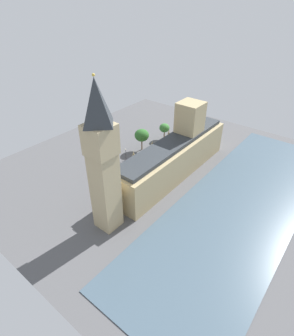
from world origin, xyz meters
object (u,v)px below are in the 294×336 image
street_lamp_near_tower (126,152)px  clock_tower (102,159)px  street_lamp_by_river_gate (112,160)px  plane_tree_midblock (142,135)px  pedestrian_leading (179,150)px  plane_tree_trailing (164,128)px  car_yellow_cab_under_trees (149,160)px  parliament_building (175,154)px  pedestrian_far_end (155,167)px  car_dark_green_corner (160,147)px  double_decker_bus_kerbside (122,170)px  pedestrian_opposite_hall (164,161)px

street_lamp_near_tower → clock_tower: bearing=124.5°
street_lamp_by_river_gate → plane_tree_midblock: bearing=-87.9°
clock_tower → plane_tree_midblock: bearing=-62.6°
pedestrian_leading → plane_tree_trailing: (13.71, -6.50, 5.48)m
street_lamp_near_tower → car_yellow_cab_under_trees: bearing=-149.2°
street_lamp_near_tower → street_lamp_by_river_gate: street_lamp_by_river_gate is taller
parliament_building → clock_tower: bearing=90.6°
pedestrian_far_end → street_lamp_by_river_gate: 19.23m
clock_tower → pedestrian_leading: bearing=-81.1°
parliament_building → car_dark_green_corner: bearing=-37.4°
car_yellow_cab_under_trees → street_lamp_near_tower: 11.29m
pedestrian_far_end → double_decker_bus_kerbside: bearing=30.2°
pedestrian_far_end → plane_tree_midblock: bearing=-62.4°
clock_tower → street_lamp_near_tower: bearing=-55.5°
street_lamp_by_river_gate → car_yellow_cab_under_trees: bearing=-121.4°
car_dark_green_corner → plane_tree_midblock: bearing=47.5°
double_decker_bus_kerbside → pedestrian_opposite_hall: 21.73m
car_dark_green_corner → double_decker_bus_kerbside: 29.76m
plane_tree_trailing → pedestrian_opposite_hall: bearing=125.9°
parliament_building → double_decker_bus_kerbside: (15.82, 16.36, -6.27)m
street_lamp_by_river_gate → double_decker_bus_kerbside: bearing=169.0°
double_decker_bus_kerbside → pedestrian_far_end: 15.30m
parliament_building → street_lamp_by_river_gate: (23.06, 14.96, -4.42)m
clock_tower → pedestrian_opposite_hall: clock_tower is taller
double_decker_bus_kerbside → plane_tree_midblock: (8.02, -22.87, 5.25)m
clock_tower → street_lamp_by_river_gate: bearing=-47.2°
clock_tower → plane_tree_midblock: 55.78m
plane_tree_midblock → plane_tree_trailing: 16.82m
parliament_building → street_lamp_near_tower: parliament_building is taller
clock_tower → pedestrian_opposite_hall: size_ratio=32.28×
plane_tree_midblock → pedestrian_far_end: bearing=148.0°
plane_tree_trailing → pedestrian_far_end: bearing=117.7°
pedestrian_leading → street_lamp_near_tower: size_ratio=0.29×
car_yellow_cab_under_trees → pedestrian_opposite_hall: (-5.85, -4.12, -0.19)m
double_decker_bus_kerbside → pedestrian_far_end: (-7.44, -13.22, -1.93)m
parliament_building → street_lamp_near_tower: 24.53m
pedestrian_leading → street_lamp_by_river_gate: size_ratio=0.26×
pedestrian_far_end → plane_tree_midblock: 19.59m
plane_tree_trailing → car_dark_green_corner: bearing=115.7°
pedestrian_far_end → parliament_building: bearing=170.1°
car_dark_green_corner → clock_tower: bearing=109.2°
car_yellow_cab_under_trees → parliament_building: bearing=-178.1°
street_lamp_by_river_gate → parliament_building: bearing=-147.0°
pedestrian_far_end → clock_tower: bearing=72.9°
parliament_building → plane_tree_midblock: 24.73m
plane_tree_trailing → clock_tower: bearing=109.6°
double_decker_bus_kerbside → street_lamp_near_tower: 13.10m
pedestrian_opposite_hall → car_dark_green_corner: bearing=-17.6°
car_yellow_cab_under_trees → double_decker_bus_kerbside: 16.33m
clock_tower → street_lamp_by_river_gate: clock_tower is taller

